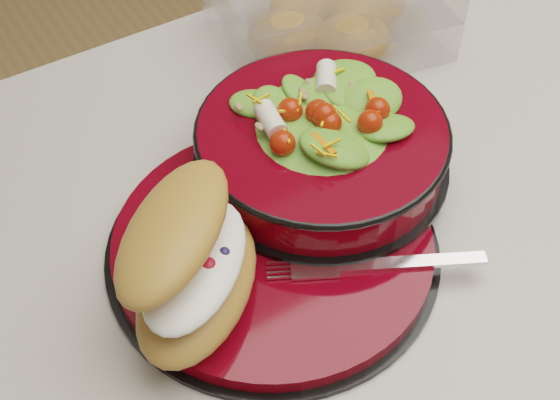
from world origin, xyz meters
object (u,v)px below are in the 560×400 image
island_counter (426,376)px  pastry_box (329,10)px  dinner_plate (274,246)px  salad_bowl (322,138)px  croissant (192,262)px  fork (381,264)px

island_counter → pastry_box: pastry_box is taller
island_counter → dinner_plate: dinner_plate is taller
salad_bowl → dinner_plate: bearing=-147.8°
croissant → fork: size_ratio=1.16×
pastry_box → island_counter: bearing=-72.6°
island_counter → pastry_box: size_ratio=4.61×
dinner_plate → fork: 0.10m
island_counter → dinner_plate: size_ratio=4.16×
island_counter → fork: size_ratio=7.88×
island_counter → dinner_plate: (-0.25, 0.01, 0.46)m
dinner_plate → fork: (0.06, -0.07, 0.01)m
salad_bowl → fork: salad_bowl is taller
dinner_plate → fork: size_ratio=1.89×
croissant → fork: 0.16m
dinner_plate → salad_bowl: (0.08, 0.05, 0.05)m
dinner_plate → fork: bearing=-49.4°
island_counter → pastry_box: (-0.03, 0.24, 0.49)m
island_counter → fork: (-0.18, -0.07, 0.47)m
dinner_plate → pastry_box: pastry_box is taller
island_counter → pastry_box: 0.55m
dinner_plate → croissant: 0.10m
fork → pastry_box: 0.34m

